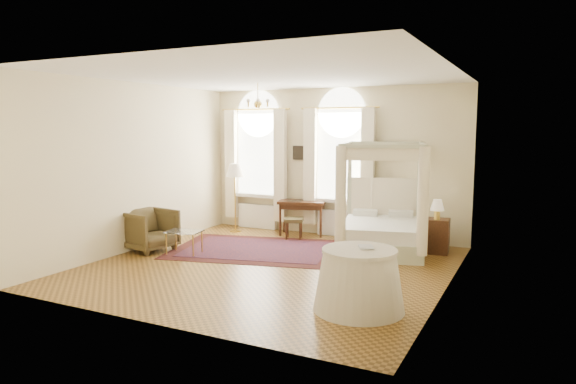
% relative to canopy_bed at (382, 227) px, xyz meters
% --- Properties ---
extents(ground, '(6.00, 6.00, 0.00)m').
position_rel_canopy_bed_xyz_m(ground, '(-1.45, -1.93, -0.49)').
color(ground, olive).
rests_on(ground, ground).
extents(room_walls, '(6.00, 6.00, 6.00)m').
position_rel_canopy_bed_xyz_m(room_walls, '(-1.45, -1.93, 1.49)').
color(room_walls, beige).
rests_on(room_walls, ground).
extents(window_left, '(1.62, 0.27, 3.29)m').
position_rel_canopy_bed_xyz_m(window_left, '(-3.35, 0.94, 1.00)').
color(window_left, silver).
rests_on(window_left, room_walls).
extents(window_right, '(1.62, 0.27, 3.29)m').
position_rel_canopy_bed_xyz_m(window_right, '(-1.25, 0.94, 1.00)').
color(window_right, silver).
rests_on(window_right, room_walls).
extents(chandelier, '(0.51, 0.45, 0.50)m').
position_rel_canopy_bed_xyz_m(chandelier, '(-2.35, -0.73, 2.42)').
color(chandelier, gold).
rests_on(chandelier, room_walls).
extents(wall_pictures, '(2.54, 0.03, 0.39)m').
position_rel_canopy_bed_xyz_m(wall_pictures, '(-1.37, 1.04, 1.41)').
color(wall_pictures, black).
rests_on(wall_pictures, room_walls).
extents(canopy_bed, '(2.03, 2.29, 2.13)m').
position_rel_canopy_bed_xyz_m(canopy_bed, '(0.00, 0.00, 0.00)').
color(canopy_bed, '#B6BA97').
rests_on(canopy_bed, ground).
extents(nightstand, '(0.50, 0.46, 0.67)m').
position_rel_canopy_bed_xyz_m(nightstand, '(0.98, 0.37, -0.15)').
color(nightstand, '#3E2110').
rests_on(nightstand, ground).
extents(nightstand_lamp, '(0.26, 0.26, 0.39)m').
position_rel_canopy_bed_xyz_m(nightstand_lamp, '(0.99, 0.29, 0.44)').
color(nightstand_lamp, gold).
rests_on(nightstand_lamp, nightstand).
extents(writing_desk, '(1.15, 0.79, 0.78)m').
position_rel_canopy_bed_xyz_m(writing_desk, '(-2.07, 0.75, 0.19)').
color(writing_desk, '#3E2110').
rests_on(writing_desk, ground).
extents(laptop, '(0.38, 0.31, 0.03)m').
position_rel_canopy_bed_xyz_m(laptop, '(-2.20, 0.61, 0.31)').
color(laptop, black).
rests_on(laptop, writing_desk).
extents(stool, '(0.51, 0.51, 0.46)m').
position_rel_canopy_bed_xyz_m(stool, '(-2.05, 0.28, -0.10)').
color(stool, '#3F391B').
rests_on(stool, ground).
extents(armchair, '(1.04, 1.02, 0.82)m').
position_rel_canopy_bed_xyz_m(armchair, '(-4.15, -1.94, -0.08)').
color(armchair, '#46391E').
rests_on(armchair, ground).
extents(coffee_table, '(0.72, 0.56, 0.45)m').
position_rel_canopy_bed_xyz_m(coffee_table, '(-3.37, -1.86, -0.08)').
color(coffee_table, silver).
rests_on(coffee_table, ground).
extents(floor_lamp, '(0.41, 0.41, 1.59)m').
position_rel_canopy_bed_xyz_m(floor_lamp, '(-3.63, 0.41, 0.87)').
color(floor_lamp, gold).
rests_on(floor_lamp, ground).
extents(oriental_rug, '(3.74, 3.06, 0.01)m').
position_rel_canopy_bed_xyz_m(oriental_rug, '(-2.28, -0.95, -0.48)').
color(oriental_rug, '#441410').
rests_on(oriental_rug, ground).
extents(side_table, '(1.22, 1.22, 0.83)m').
position_rel_canopy_bed_xyz_m(side_table, '(0.65, -3.32, -0.08)').
color(side_table, silver).
rests_on(side_table, ground).
extents(book, '(0.28, 0.31, 0.02)m').
position_rel_canopy_bed_xyz_m(book, '(0.62, -3.28, 0.36)').
color(book, black).
rests_on(book, side_table).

